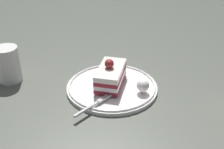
{
  "coord_description": "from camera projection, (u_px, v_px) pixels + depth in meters",
  "views": [
    {
      "loc": [
        -0.35,
        -0.57,
        0.42
      ],
      "look_at": [
        -0.03,
        -0.01,
        0.05
      ],
      "focal_mm": 46.07,
      "sensor_mm": 36.0,
      "label": 1
    }
  ],
  "objects": [
    {
      "name": "ground_plane",
      "position": [
        120.0,
        85.0,
        0.78
      ],
      "size": [
        2.4,
        2.4,
        0.0
      ],
      "primitive_type": "plane",
      "color": "#51564D"
    },
    {
      "name": "dessert_plate",
      "position": [
        112.0,
        87.0,
        0.76
      ],
      "size": [
        0.24,
        0.24,
        0.02
      ],
      "color": "white",
      "rests_on": "ground_plane"
    },
    {
      "name": "cake_slice",
      "position": [
        110.0,
        75.0,
        0.75
      ],
      "size": [
        0.13,
        0.13,
        0.07
      ],
      "color": "maroon",
      "rests_on": "dessert_plate"
    },
    {
      "name": "whipped_cream_dollop",
      "position": [
        143.0,
        85.0,
        0.72
      ],
      "size": [
        0.03,
        0.03,
        0.03
      ],
      "primitive_type": "ellipsoid",
      "color": "white",
      "rests_on": "dessert_plate"
    },
    {
      "name": "fork",
      "position": [
        95.0,
        104.0,
        0.68
      ],
      "size": [
        0.12,
        0.05,
        0.0
      ],
      "color": "silver",
      "rests_on": "dessert_plate"
    },
    {
      "name": "drink_glass_far",
      "position": [
        8.0,
        67.0,
        0.79
      ],
      "size": [
        0.07,
        0.07,
        0.1
      ],
      "color": "white",
      "rests_on": "ground_plane"
    }
  ]
}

